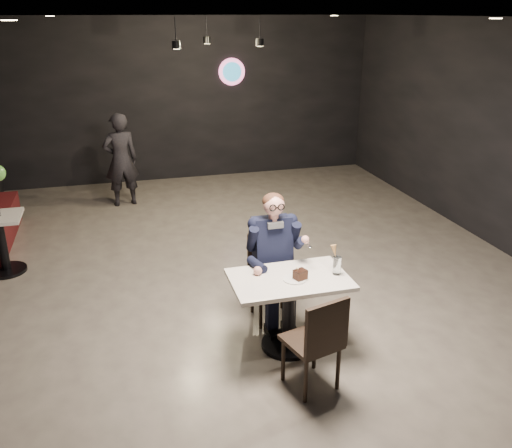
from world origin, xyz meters
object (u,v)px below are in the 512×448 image
object	(u,v)px
seated_man	(272,257)
passerby	(121,160)
main_table	(289,313)
sundae_glass	(337,265)
chair_near	(311,339)
chair_far	(272,279)
side_table	(3,247)

from	to	relation	value
seated_man	passerby	bearing A→B (deg)	107.95
main_table	passerby	size ratio (longest dim) A/B	0.71
sundae_glass	passerby	xyz separation A→B (m)	(-1.80, 4.76, -0.06)
chair_near	sundae_glass	distance (m)	0.81
chair_far	passerby	world-z (taller)	passerby
sundae_glass	main_table	bearing A→B (deg)	174.44
sundae_glass	side_table	xyz separation A→B (m)	(-3.36, 2.53, -0.49)
side_table	passerby	distance (m)	2.75
chair_far	sundae_glass	size ratio (longest dim) A/B	5.21
chair_far	passerby	bearing A→B (deg)	107.95
main_table	passerby	xyz separation A→B (m)	(-1.35, 4.72, 0.40)
main_table	chair_far	bearing A→B (deg)	90.00
chair_far	sundae_glass	world-z (taller)	sundae_glass
chair_near	seated_man	xyz separation A→B (m)	(-0.00, 1.15, 0.26)
seated_man	side_table	xyz separation A→B (m)	(-2.90, 1.93, -0.38)
main_table	passerby	distance (m)	4.92
side_table	passerby	xyz separation A→B (m)	(1.55, 2.23, 0.43)
chair_near	seated_man	bearing A→B (deg)	74.70
main_table	chair_near	world-z (taller)	chair_near
passerby	side_table	bearing A→B (deg)	45.90
main_table	side_table	world-z (taller)	main_table
sundae_glass	passerby	world-z (taller)	passerby
side_table	chair_near	bearing A→B (deg)	-46.74
main_table	seated_man	size ratio (longest dim) A/B	0.76
sundae_glass	side_table	distance (m)	4.23
sundae_glass	chair_near	bearing A→B (deg)	-129.06
main_table	seated_man	xyz separation A→B (m)	(-0.00, 0.55, 0.34)
passerby	chair_near	bearing A→B (deg)	94.94
chair_near	seated_man	distance (m)	1.18
chair_near	main_table	bearing A→B (deg)	74.70
main_table	sundae_glass	world-z (taller)	sundae_glass
seated_man	side_table	size ratio (longest dim) A/B	2.09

